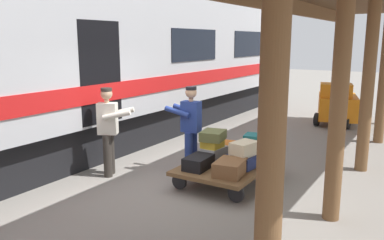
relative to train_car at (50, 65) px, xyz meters
name	(u,v)px	position (x,y,z in m)	size (l,w,h in m)	color
ground_plane	(193,188)	(-3.62, 0.00, -2.06)	(60.00, 60.00, 0.00)	gray
train_car	(50,65)	(0.00, 0.00, 0.00)	(3.02, 20.27, 4.00)	#B7BABF
luggage_cart	(228,166)	(-4.00, -0.62, -1.76)	(1.38, 2.02, 0.35)	brown
suitcase_black_hardshell	(198,162)	(-3.69, -0.06, -1.60)	(0.37, 0.58, 0.22)	black
suitcase_tan_vintage	(256,151)	(-4.31, -1.17, -1.56)	(0.45, 0.61, 0.30)	tan
suitcase_orange_carryall	(227,148)	(-3.69, -1.17, -1.60)	(0.36, 0.55, 0.22)	#CC6B23
suitcase_gray_aluminum	(214,154)	(-3.69, -0.62, -1.58)	(0.36, 0.50, 0.27)	#9EA0A5
suitcase_navy_fabric	(244,160)	(-4.31, -0.62, -1.60)	(0.48, 0.56, 0.21)	navy
suitcase_brown_leather	(230,168)	(-4.31, -0.06, -1.59)	(0.44, 0.61, 0.24)	brown
suitcase_yellow_case	(212,144)	(-3.68, -0.58, -1.38)	(0.32, 0.38, 0.14)	gold
suitcase_cream_canvas	(244,148)	(-4.33, -0.58, -1.37)	(0.33, 0.49, 0.24)	beige
suitcase_teal_softside	(256,139)	(-4.29, -1.17, -1.33)	(0.41, 0.36, 0.17)	#1E666B
suitcase_olive_duffel	(213,135)	(-3.69, -0.59, -1.22)	(0.40, 0.49, 0.17)	brown
porter_in_overalls	(190,126)	(-3.11, -0.72, -1.14)	(0.68, 0.45, 1.70)	navy
porter_by_door	(109,129)	(-1.90, 0.26, -1.14)	(0.74, 0.62, 1.70)	#332D28
baggage_tug	(337,104)	(-4.57, -6.98, -1.43)	(1.50, 1.92, 1.30)	orange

